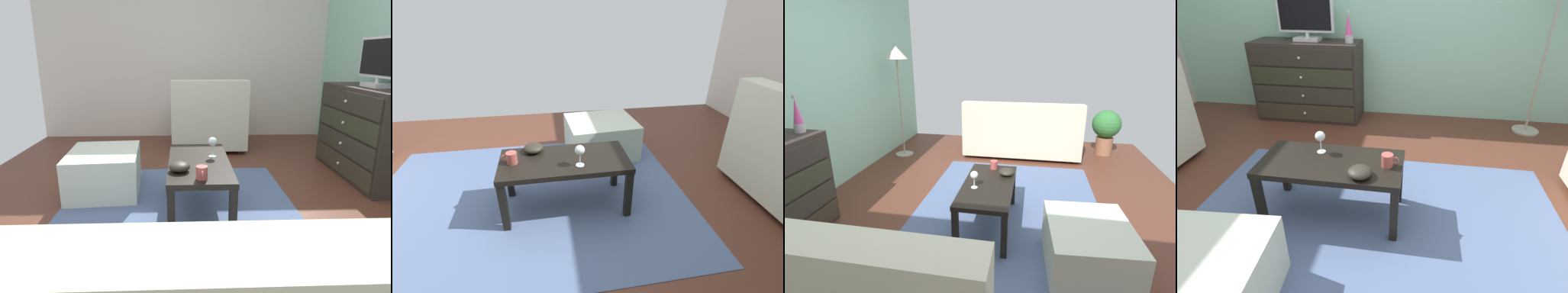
% 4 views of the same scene
% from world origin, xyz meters
% --- Properties ---
extents(ground_plane, '(5.87, 4.43, 0.05)m').
position_xyz_m(ground_plane, '(0.00, 0.00, -0.03)').
color(ground_plane, '#562E21').
extents(wall_accent_rear, '(5.87, 0.12, 2.72)m').
position_xyz_m(wall_accent_rear, '(0.00, 1.97, 1.36)').
color(wall_accent_rear, '#93C9AD').
rests_on(wall_accent_rear, ground_plane).
extents(area_rug, '(2.60, 1.90, 0.01)m').
position_xyz_m(area_rug, '(0.20, -0.20, 0.00)').
color(area_rug, slate).
rests_on(area_rug, ground_plane).
extents(lava_lamp, '(0.09, 0.09, 0.33)m').
position_xyz_m(lava_lamp, '(-0.33, 1.62, 1.05)').
color(lava_lamp, '#B7B7BC').
rests_on(lava_lamp, dresser).
extents(coffee_table, '(0.95, 0.46, 0.43)m').
position_xyz_m(coffee_table, '(-0.09, -0.04, 0.37)').
color(coffee_table, black).
rests_on(coffee_table, ground_plane).
extents(wine_glass, '(0.07, 0.07, 0.16)m').
position_xyz_m(wine_glass, '(-0.19, 0.07, 0.54)').
color(wine_glass, silver).
rests_on(wine_glass, coffee_table).
extents(mug, '(0.11, 0.08, 0.08)m').
position_xyz_m(mug, '(0.29, -0.04, 0.47)').
color(mug, '#AE4D48').
rests_on(mug, coffee_table).
extents(bowl_decorative, '(0.15, 0.15, 0.07)m').
position_xyz_m(bowl_decorative, '(0.13, -0.18, 0.46)').
color(bowl_decorative, '#2C281F').
rests_on(bowl_decorative, coffee_table).
extents(couch_large, '(0.85, 1.78, 0.87)m').
position_xyz_m(couch_large, '(2.02, -0.25, 0.34)').
color(couch_large, '#332319').
rests_on(couch_large, ground_plane).
extents(ottoman, '(0.74, 0.65, 0.38)m').
position_xyz_m(ottoman, '(-0.55, -0.86, 0.19)').
color(ottoman, beige).
rests_on(ottoman, ground_plane).
extents(standing_lamp, '(0.32, 0.32, 1.67)m').
position_xyz_m(standing_lamp, '(1.66, 1.61, 1.43)').
color(standing_lamp, '#A59E8C').
rests_on(standing_lamp, ground_plane).
extents(potted_plant, '(0.44, 0.44, 0.72)m').
position_xyz_m(potted_plant, '(2.28, -1.56, 0.43)').
color(potted_plant, brown).
rests_on(potted_plant, ground_plane).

